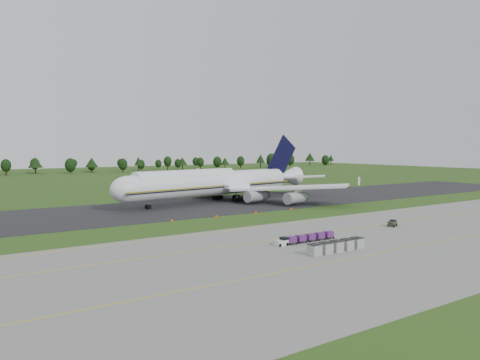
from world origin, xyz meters
TOP-DOWN VIEW (x-y plane):
  - ground at (0.00, 0.00)m, footprint 600.00×600.00m
  - apron at (0.00, -34.00)m, footprint 300.00×52.00m
  - taxiway at (0.00, 28.00)m, footprint 300.00×40.00m
  - apron_markings at (0.00, -26.98)m, footprint 300.00×30.20m
  - tree_line at (-18.63, 221.71)m, footprint 527.22×23.82m
  - aircraft at (15.22, 34.13)m, footprint 75.42×72.15m
  - baggage_train at (-3.40, -27.03)m, footprint 13.19×1.40m
  - utility_cart at (23.12, -25.15)m, footprint 2.31×1.74m
  - uld_row at (-4.15, -35.54)m, footprint 11.42×1.82m
  - edge_markers at (4.45, 6.49)m, footprint 35.51×0.30m

SIDE VIEW (x-z plane):
  - ground at x=0.00m, z-range 0.00..0.00m
  - apron at x=0.00m, z-range 0.00..0.06m
  - taxiway at x=0.00m, z-range 0.00..0.08m
  - apron_markings at x=0.00m, z-range 0.06..0.07m
  - edge_markers at x=4.45m, z-range -0.03..0.57m
  - utility_cart at x=23.12m, z-range 0.05..1.18m
  - baggage_train at x=-3.40m, z-range 0.11..1.46m
  - uld_row at x=-4.15m, z-range 0.07..1.86m
  - aircraft at x=15.22m, z-range -4.52..16.57m
  - tree_line at x=-18.63m, z-range 0.32..12.21m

